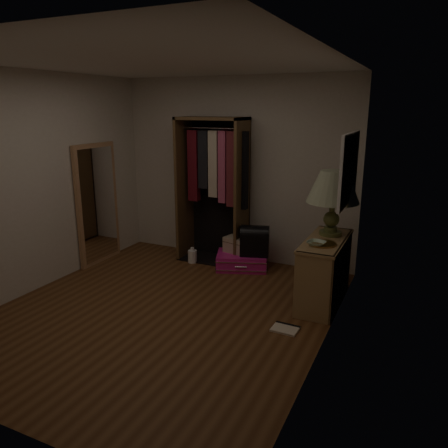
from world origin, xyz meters
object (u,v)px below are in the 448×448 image
(table_lamp, at_px, (333,188))
(white_jug, at_px, (192,256))
(floor_mirror, at_px, (97,204))
(train_case, at_px, (236,245))
(console_bookshelf, at_px, (325,268))
(pink_suitcase, at_px, (242,261))
(open_wardrobe, at_px, (216,179))
(black_bag, at_px, (255,240))

(table_lamp, xyz_separation_m, white_jug, (-2.00, 0.30, -1.20))
(floor_mirror, height_order, train_case, floor_mirror)
(console_bookshelf, xyz_separation_m, table_lamp, (0.00, 0.17, 0.90))
(pink_suitcase, bearing_deg, open_wardrobe, 139.91)
(white_jug, bearing_deg, console_bookshelf, -13.21)
(open_wardrobe, relative_size, pink_suitcase, 2.47)
(black_bag, bearing_deg, train_case, 162.67)
(open_wardrobe, distance_m, black_bag, 1.03)
(pink_suitcase, distance_m, table_lamp, 1.78)
(black_bag, xyz_separation_m, white_jug, (-0.92, -0.11, -0.33))
(floor_mirror, bearing_deg, open_wardrobe, 27.36)
(floor_mirror, relative_size, train_case, 4.73)
(open_wardrobe, xyz_separation_m, pink_suitcase, (0.48, -0.17, -1.09))
(open_wardrobe, bearing_deg, black_bag, -12.95)
(console_bookshelf, relative_size, white_jug, 4.98)
(white_jug, bearing_deg, open_wardrobe, 46.61)
(pink_suitcase, bearing_deg, train_case, 146.43)
(white_jug, bearing_deg, train_case, 10.56)
(floor_mirror, bearing_deg, pink_suitcase, 16.92)
(open_wardrobe, bearing_deg, train_case, -21.22)
(black_bag, distance_m, table_lamp, 1.45)
(open_wardrobe, height_order, pink_suitcase, open_wardrobe)
(pink_suitcase, relative_size, train_case, 2.31)
(console_bookshelf, distance_m, white_jug, 2.08)
(train_case, relative_size, white_jug, 1.60)
(console_bookshelf, distance_m, floor_mirror, 3.27)
(train_case, xyz_separation_m, white_jug, (-0.63, -0.12, -0.23))
(console_bookshelf, height_order, train_case, console_bookshelf)
(console_bookshelf, distance_m, table_lamp, 0.92)
(floor_mirror, bearing_deg, black_bag, 16.02)
(train_case, relative_size, table_lamp, 0.47)
(floor_mirror, height_order, black_bag, floor_mirror)
(floor_mirror, distance_m, train_case, 2.04)
(open_wardrobe, height_order, train_case, open_wardrobe)
(open_wardrobe, bearing_deg, table_lamp, -17.79)
(floor_mirror, distance_m, white_jug, 1.54)
(console_bookshelf, relative_size, table_lamp, 1.47)
(console_bookshelf, height_order, floor_mirror, floor_mirror)
(console_bookshelf, distance_m, open_wardrobe, 2.06)
(white_jug, bearing_deg, floor_mirror, -157.83)
(console_bookshelf, height_order, white_jug, console_bookshelf)
(console_bookshelf, relative_size, open_wardrobe, 0.55)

